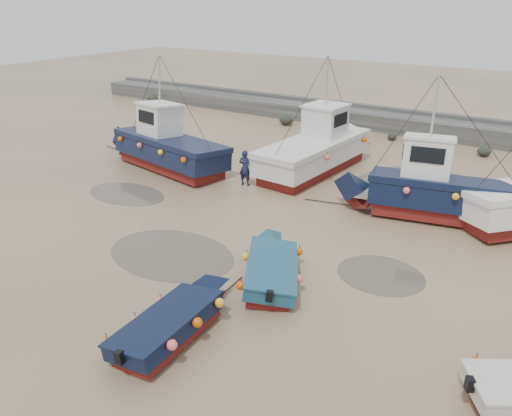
# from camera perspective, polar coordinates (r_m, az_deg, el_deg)

# --- Properties ---
(ground) EXTENTS (120.00, 120.00, 0.00)m
(ground) POSITION_cam_1_polar(r_m,az_deg,el_deg) (18.95, -1.08, -6.14)
(ground) COLOR tan
(ground) RESTS_ON ground
(seawall) EXTENTS (60.00, 4.92, 1.50)m
(seawall) POSITION_cam_1_polar(r_m,az_deg,el_deg) (37.86, 17.91, 8.94)
(seawall) COLOR slate
(seawall) RESTS_ON ground
(puddle_a) EXTENTS (5.35, 5.35, 0.01)m
(puddle_a) POSITION_cam_1_polar(r_m,az_deg,el_deg) (19.74, -9.63, -5.19)
(puddle_a) COLOR #514A40
(puddle_a) RESTS_ON ground
(puddle_b) EXTENTS (3.17, 3.17, 0.01)m
(puddle_b) POSITION_cam_1_polar(r_m,az_deg,el_deg) (18.66, 14.04, -7.41)
(puddle_b) COLOR #514A40
(puddle_b) RESTS_ON ground
(puddle_c) EXTENTS (4.47, 4.47, 0.01)m
(puddle_c) POSITION_cam_1_polar(r_m,az_deg,el_deg) (26.05, -14.58, 1.59)
(puddle_c) COLOR #514A40
(puddle_c) RESTS_ON ground
(puddle_d) EXTENTS (6.14, 6.14, 0.01)m
(puddle_d) POSITION_cam_1_polar(r_m,az_deg,el_deg) (27.35, 17.74, 2.26)
(puddle_d) COLOR #514A40
(puddle_d) RESTS_ON ground
(dinghy_1) EXTENTS (2.18, 5.97, 1.43)m
(dinghy_1) POSITION_cam_1_polar(r_m,az_deg,el_deg) (15.15, -9.04, -12.39)
(dinghy_1) COLOR maroon
(dinghy_1) RESTS_ON ground
(dinghy_2) EXTENTS (3.56, 5.59, 1.43)m
(dinghy_2) POSITION_cam_1_polar(r_m,az_deg,el_deg) (17.66, 1.61, -6.47)
(dinghy_2) COLOR maroon
(dinghy_2) RESTS_ON ground
(cabin_boat_0) EXTENTS (10.66, 4.28, 6.22)m
(cabin_boat_0) POSITION_cam_1_polar(r_m,az_deg,el_deg) (29.27, -10.65, 7.07)
(cabin_boat_0) COLOR maroon
(cabin_boat_0) RESTS_ON ground
(cabin_boat_1) EXTENTS (3.88, 11.48, 6.22)m
(cabin_boat_1) POSITION_cam_1_polar(r_m,az_deg,el_deg) (28.67, 7.31, 6.89)
(cabin_boat_1) COLOR maroon
(cabin_boat_1) RESTS_ON ground
(cabin_boat_2) EXTENTS (9.44, 3.77, 6.22)m
(cabin_boat_2) POSITION_cam_1_polar(r_m,az_deg,el_deg) (23.37, 19.13, 2.10)
(cabin_boat_2) COLOR maroon
(cabin_boat_2) RESTS_ON ground
(person) EXTENTS (0.74, 0.53, 1.91)m
(person) POSITION_cam_1_polar(r_m,az_deg,el_deg) (26.41, -1.24, 2.66)
(person) COLOR #191D3D
(person) RESTS_ON ground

